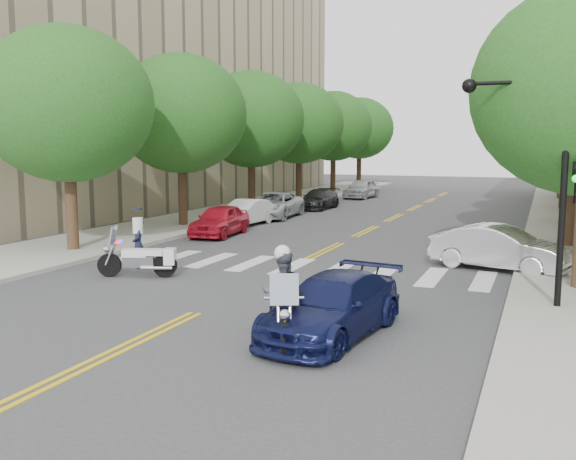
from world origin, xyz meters
The scene contains 24 objects.
ground centered at (0.00, 0.00, 0.00)m, with size 140.00×140.00×0.00m, color #38383A.
sidewalk_left centered at (-9.50, 22.00, 0.07)m, with size 5.00×60.00×0.15m, color #9E9991.
building_left centered at (-26.00, 26.00, 12.00)m, with size 26.00×44.00×24.00m, color tan.
tree_l_0 centered at (-8.80, 6.00, 5.55)m, with size 6.40×6.40×8.45m.
tree_l_1 centered at (-8.80, 14.00, 5.55)m, with size 6.40×6.40×8.45m.
tree_l_2 centered at (-8.80, 22.00, 5.55)m, with size 6.40×6.40×8.45m.
tree_l_3 centered at (-8.80, 30.00, 5.55)m, with size 6.40×6.40×8.45m.
tree_l_4 centered at (-8.80, 38.00, 5.55)m, with size 6.40×6.40×8.45m.
tree_l_5 centered at (-8.80, 46.00, 5.55)m, with size 6.40×6.40×8.45m.
tree_r_2 centered at (8.80, 22.00, 5.55)m, with size 6.40×6.40×8.45m.
tree_r_3 centered at (8.80, 30.00, 5.55)m, with size 6.40×6.40×8.45m.
tree_r_4 centered at (8.80, 38.00, 5.55)m, with size 6.40×6.40×8.45m.
tree_r_5 centered at (8.80, 46.00, 5.55)m, with size 6.40×6.40×8.45m.
traffic_signal_pole centered at (7.72, 3.50, 3.72)m, with size 2.82×0.42×6.00m.
motorcycle_police centered at (2.86, -1.36, 0.92)m, with size 1.35×2.41×2.08m.
motorcycle_parked centered at (-3.68, 3.21, 0.56)m, with size 2.39×1.18×1.60m.
officer_standing centered at (-4.69, 4.37, 0.81)m, with size 0.59×0.39×1.63m, color #161B33.
convertible centered at (6.50, 8.50, 0.73)m, with size 1.55×4.45×1.47m, color silver.
sedan_blue centered at (3.66, -0.50, 0.66)m, with size 1.84×4.52×1.31m, color #0F143E.
parked_car_a centered at (-5.76, 12.11, 0.70)m, with size 1.65×4.11×1.40m, color red.
parked_car_b centered at (-6.30, 16.00, 0.65)m, with size 1.38×3.96×1.30m, color white.
parked_car_c centered at (-6.30, 19.50, 0.71)m, with size 2.37×5.14×1.43m, color #B0B2B8.
parked_car_d centered at (-5.58, 25.10, 0.62)m, with size 1.73×4.27×1.24m, color black.
parked_car_e centered at (-5.20, 34.00, 0.74)m, with size 1.75×4.34×1.48m, color #A8A8AD.
Camera 1 is at (7.80, -13.30, 4.12)m, focal length 40.00 mm.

